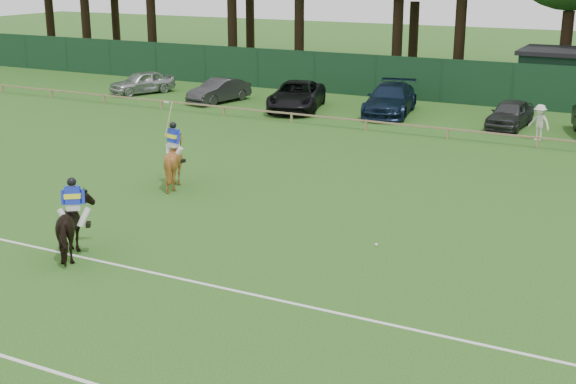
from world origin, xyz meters
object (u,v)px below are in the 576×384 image
Objects in this scene: hatch_grey at (510,114)px; spectator_left at (539,123)px; sedan_silver at (142,82)px; suv_black at (297,96)px; sedan_navy at (390,99)px; horse_chestnut at (174,162)px; sedan_grey at (219,91)px; horse_dark at (75,227)px; polo_ball at (376,245)px.

hatch_grey is 2.42× the size of spectator_left.
sedan_silver is 2.46× the size of spectator_left.
spectator_left is at bearing -23.61° from suv_black.
suv_black is 1.00× the size of sedan_navy.
hatch_grey is at bearing -14.11° from sedan_navy.
horse_chestnut is 18.02m from hatch_grey.
horse_chestnut reaches higher than sedan_navy.
spectator_left is at bearing -47.80° from hatch_grey.
sedan_navy is at bearing 17.41° from sedan_grey.
horse_chestnut is 17.09m from spectator_left.
horse_chestnut is at bearing -107.38° from sedan_navy.
sedan_silver is 0.73× the size of sedan_navy.
horse_chestnut is 0.46× the size of sedan_silver.
horse_dark is 0.50× the size of sedan_grey.
horse_dark is at bearing -147.34° from polo_ball.
hatch_grey is 43.89× the size of polo_ball.
sedan_navy is (2.24, 16.35, -0.11)m from horse_chestnut.
hatch_grey is at bearing 13.41° from sedan_grey.
polo_ball is at bearing -15.43° from sedan_silver.
horse_chestnut is 0.46× the size of hatch_grey.
sedan_silver is (-15.16, 22.69, -0.17)m from horse_dark.
sedan_grey is at bearing 132.72° from polo_ball.
sedan_silver is 23.97m from spectator_left.
horse_chestnut is at bearing -25.44° from sedan_silver.
spectator_left reaches higher than sedan_grey.
sedan_silver reaches higher than hatch_grey.
hatch_grey is at bearing 149.89° from spectator_left.
spectator_left is at bearing 6.17° from sedan_grey.
horse_dark is 7.11m from horse_chestnut.
spectator_left is 18.17× the size of polo_ball.
horse_dark is 0.37× the size of suv_black.
sedan_grey is 24.17m from polo_ball.
suv_black reaches higher than sedan_grey.
suv_black is at bearing -172.88° from hatch_grey.
horse_chestnut is 17.18m from sedan_grey.
sedan_navy is at bearing 26.02° from sedan_silver.
polo_ball is (0.07, -18.27, -0.63)m from hatch_grey.
sedan_silver is at bearing 160.98° from suv_black.
sedan_silver is at bearing 172.55° from sedan_navy.
sedan_navy is at bearing -79.50° from horse_chestnut.
horse_chestnut reaches higher than spectator_left.
horse_chestnut reaches higher than hatch_grey.
sedan_silver is at bearing -172.57° from sedan_grey.
sedan_grey is 16.33m from hatch_grey.
sedan_grey is 18.15m from spectator_left.
horse_dark is 1.24× the size of spectator_left.
spectator_left reaches higher than suv_black.
horse_chestnut reaches higher than polo_ball.
sedan_silver is 0.73× the size of suv_black.
hatch_grey reaches higher than polo_ball.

